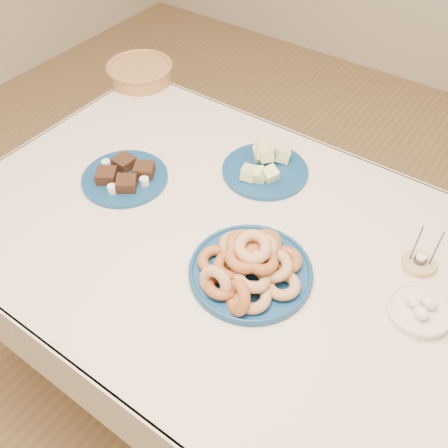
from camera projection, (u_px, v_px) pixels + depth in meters
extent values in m
plane|color=brown|center=(231.00, 364.00, 1.99)|extent=(5.00, 5.00, 0.00)
cylinder|color=brown|center=(155.00, 175.00, 2.23)|extent=(0.06, 0.06, 0.72)
cylinder|color=brown|center=(8.00, 295.00, 1.78)|extent=(0.06, 0.06, 0.72)
cube|color=silver|center=(234.00, 240.00, 1.45)|extent=(1.70, 1.10, 0.02)
cube|color=silver|center=(317.00, 174.00, 1.85)|extent=(1.70, 0.01, 0.28)
cube|color=silver|center=(107.00, 410.00, 1.23)|extent=(1.70, 0.01, 0.28)
cube|color=silver|center=(49.00, 166.00, 1.88)|extent=(0.01, 1.10, 0.28)
cylinder|color=navy|center=(251.00, 272.00, 1.35)|extent=(0.39, 0.39, 0.02)
torus|color=navy|center=(251.00, 270.00, 1.34)|extent=(0.40, 0.40, 0.01)
torus|color=#A97046|center=(282.00, 285.00, 1.29)|extent=(0.11, 0.11, 0.04)
torus|color=brown|center=(284.00, 260.00, 1.34)|extent=(0.13, 0.13, 0.03)
torus|color=brown|center=(265.00, 242.00, 1.39)|extent=(0.14, 0.14, 0.04)
torus|color=#A97046|center=(236.00, 244.00, 1.38)|extent=(0.13, 0.13, 0.04)
torus|color=brown|center=(215.00, 260.00, 1.34)|extent=(0.11, 0.12, 0.04)
torus|color=brown|center=(222.00, 285.00, 1.29)|extent=(0.13, 0.13, 0.04)
torus|color=#A97046|center=(253.00, 297.00, 1.26)|extent=(0.12, 0.13, 0.04)
torus|color=#A97046|center=(274.00, 265.00, 1.29)|extent=(0.13, 0.13, 0.05)
torus|color=brown|center=(263.00, 246.00, 1.34)|extent=(0.11, 0.11, 0.04)
torus|color=#A97046|center=(237.00, 245.00, 1.34)|extent=(0.10, 0.11, 0.04)
torus|color=brown|center=(231.00, 265.00, 1.30)|extent=(0.14, 0.14, 0.05)
torus|color=#A97046|center=(252.00, 278.00, 1.27)|extent=(0.13, 0.13, 0.05)
torus|color=brown|center=(260.00, 259.00, 1.27)|extent=(0.13, 0.13, 0.05)
torus|color=#A97046|center=(260.00, 246.00, 1.30)|extent=(0.11, 0.11, 0.04)
torus|color=brown|center=(243.00, 246.00, 1.30)|extent=(0.10, 0.10, 0.07)
torus|color=brown|center=(243.00, 259.00, 1.27)|extent=(0.13, 0.13, 0.05)
torus|color=#A97046|center=(253.00, 247.00, 1.26)|extent=(0.13, 0.14, 0.06)
torus|color=#A97046|center=(215.00, 283.00, 1.27)|extent=(0.10, 0.06, 0.10)
torus|color=brown|center=(238.00, 297.00, 1.24)|extent=(0.12, 0.11, 0.10)
cylinder|color=navy|center=(265.00, 171.00, 1.64)|extent=(0.37, 0.37, 0.01)
cube|color=#D1E691|center=(264.00, 152.00, 1.61)|extent=(0.06, 0.07, 0.06)
cube|color=#D1E691|center=(283.00, 155.00, 1.65)|extent=(0.06, 0.07, 0.06)
cube|color=#D1E691|center=(274.00, 150.00, 1.67)|extent=(0.05, 0.06, 0.06)
cube|color=#D1E691|center=(249.00, 173.00, 1.59)|extent=(0.05, 0.06, 0.05)
cube|color=#D1E691|center=(270.00, 174.00, 1.58)|extent=(0.06, 0.07, 0.06)
cube|color=#D1E691|center=(260.00, 153.00, 1.66)|extent=(0.06, 0.07, 0.05)
cube|color=#D1E691|center=(266.00, 154.00, 1.60)|extent=(0.07, 0.06, 0.06)
cube|color=#D1E691|center=(265.00, 150.00, 1.62)|extent=(0.06, 0.07, 0.05)
cube|color=#D1E691|center=(265.00, 151.00, 1.61)|extent=(0.06, 0.06, 0.05)
cube|color=#D1E691|center=(257.00, 175.00, 1.58)|extent=(0.06, 0.06, 0.06)
cylinder|color=navy|center=(125.00, 178.00, 1.61)|extent=(0.34, 0.34, 0.01)
cube|color=black|center=(106.00, 176.00, 1.59)|extent=(0.09, 0.09, 0.04)
cube|color=black|center=(127.00, 183.00, 1.56)|extent=(0.09, 0.09, 0.04)
cube|color=black|center=(124.00, 162.00, 1.63)|extent=(0.07, 0.07, 0.04)
cube|color=black|center=(144.00, 170.00, 1.61)|extent=(0.08, 0.08, 0.04)
cylinder|color=white|center=(106.00, 164.00, 1.63)|extent=(0.04, 0.04, 0.02)
cylinder|color=white|center=(112.00, 189.00, 1.55)|extent=(0.04, 0.04, 0.02)
cylinder|color=white|center=(144.00, 181.00, 1.57)|extent=(0.04, 0.04, 0.02)
cylinder|color=#92623A|center=(140.00, 73.00, 2.03)|extent=(0.26, 0.26, 0.06)
torus|color=#92623A|center=(139.00, 66.00, 2.00)|extent=(0.27, 0.27, 0.02)
cylinder|color=tan|center=(418.00, 264.00, 1.36)|extent=(0.11, 0.11, 0.02)
cylinder|color=#3E3E43|center=(420.00, 260.00, 1.35)|extent=(0.04, 0.04, 0.01)
cylinder|color=white|center=(421.00, 257.00, 1.34)|extent=(0.03, 0.03, 0.01)
cylinder|color=#3E3E43|center=(416.00, 243.00, 1.31)|extent=(0.01, 0.01, 0.13)
cylinder|color=#3E3E43|center=(437.00, 248.00, 1.30)|extent=(0.01, 0.01, 0.13)
cylinder|color=silver|center=(418.00, 311.00, 1.26)|extent=(0.21, 0.21, 0.02)
torus|color=silver|center=(419.00, 309.00, 1.25)|extent=(0.22, 0.22, 0.01)
ellipsoid|color=white|center=(413.00, 300.00, 1.25)|extent=(0.05, 0.05, 0.03)
ellipsoid|color=white|center=(421.00, 313.00, 1.22)|extent=(0.05, 0.05, 0.03)
ellipsoid|color=white|center=(429.00, 303.00, 1.24)|extent=(0.05, 0.05, 0.03)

